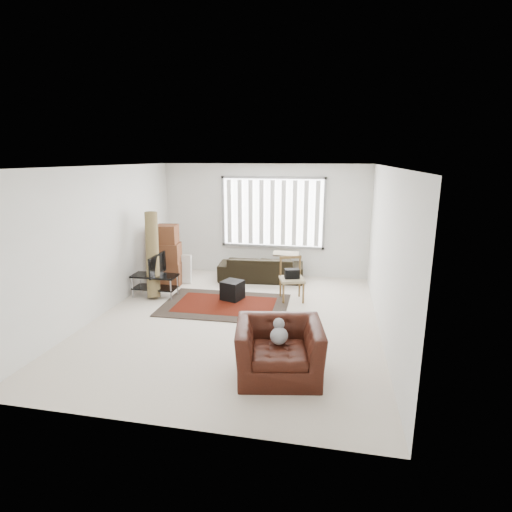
% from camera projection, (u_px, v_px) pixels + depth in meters
% --- Properties ---
extents(room, '(6.00, 6.02, 2.71)m').
position_uv_depth(room, '(243.00, 219.00, 7.24)').
color(room, beige).
rests_on(room, ground).
extents(persian_rug, '(2.47, 1.67, 0.02)m').
position_uv_depth(persian_rug, '(225.00, 305.00, 7.88)').
color(persian_rug, black).
rests_on(persian_rug, ground).
extents(tv_stand, '(0.94, 0.42, 0.47)m').
position_uv_depth(tv_stand, '(155.00, 281.00, 8.32)').
color(tv_stand, black).
rests_on(tv_stand, ground).
extents(tv, '(0.10, 0.76, 0.44)m').
position_uv_depth(tv, '(154.00, 265.00, 8.24)').
color(tv, black).
rests_on(tv, tv_stand).
extents(subwoofer, '(0.48, 0.48, 0.38)m').
position_uv_depth(subwoofer, '(232.00, 290.00, 8.13)').
color(subwoofer, black).
rests_on(subwoofer, persian_rug).
extents(moving_boxes, '(0.63, 0.58, 1.37)m').
position_uv_depth(moving_boxes, '(169.00, 257.00, 9.06)').
color(moving_boxes, brown).
rests_on(moving_boxes, ground).
extents(white_flatpack, '(0.53, 0.20, 0.66)m').
position_uv_depth(white_flatpack, '(180.00, 269.00, 9.23)').
color(white_flatpack, silver).
rests_on(white_flatpack, ground).
extents(rolled_rug, '(0.53, 0.82, 1.77)m').
position_uv_depth(rolled_rug, '(152.00, 255.00, 8.27)').
color(rolled_rug, brown).
rests_on(rolled_rug, ground).
extents(sofa, '(2.04, 1.02, 0.76)m').
position_uv_depth(sofa, '(261.00, 265.00, 9.42)').
color(sofa, black).
rests_on(sofa, ground).
extents(side_chair, '(0.59, 0.59, 0.89)m').
position_uv_depth(side_chair, '(292.00, 277.00, 8.07)').
color(side_chair, '#897A5A').
rests_on(side_chair, ground).
extents(armchair, '(1.28, 1.16, 0.83)m').
position_uv_depth(armchair, '(279.00, 346.00, 5.27)').
color(armchair, '#36130B').
rests_on(armchair, ground).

